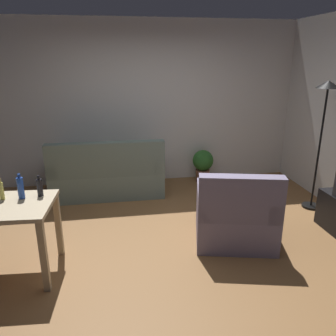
{
  "coord_description": "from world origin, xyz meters",
  "views": [
    {
      "loc": [
        -0.55,
        -3.51,
        2.09
      ],
      "look_at": [
        0.1,
        0.5,
        0.75
      ],
      "focal_mm": 35.84,
      "sensor_mm": 36.0,
      "label": 1
    }
  ],
  "objects_px": {
    "torchiere_lamp": "(325,111)",
    "bottle_squat": "(1,191)",
    "potted_plant": "(203,164)",
    "couch": "(108,176)",
    "bottle_blue": "(21,188)",
    "armchair": "(236,216)",
    "bottle_dark": "(40,187)"
  },
  "relations": [
    {
      "from": "torchiere_lamp",
      "to": "potted_plant",
      "type": "relative_size",
      "value": 3.18
    },
    {
      "from": "torchiere_lamp",
      "to": "bottle_dark",
      "type": "xyz_separation_m",
      "value": [
        -3.57,
        -0.81,
        -0.56
      ]
    },
    {
      "from": "couch",
      "to": "armchair",
      "type": "relative_size",
      "value": 1.62
    },
    {
      "from": "armchair",
      "to": "bottle_dark",
      "type": "distance_m",
      "value": 2.19
    },
    {
      "from": "armchair",
      "to": "bottle_squat",
      "type": "distance_m",
      "value": 2.54
    },
    {
      "from": "couch",
      "to": "armchair",
      "type": "xyz_separation_m",
      "value": [
        1.5,
        -1.72,
        0.01
      ]
    },
    {
      "from": "torchiere_lamp",
      "to": "potted_plant",
      "type": "xyz_separation_m",
      "value": [
        -1.3,
        1.3,
        -1.08
      ]
    },
    {
      "from": "potted_plant",
      "to": "armchair",
      "type": "relative_size",
      "value": 0.53
    },
    {
      "from": "potted_plant",
      "to": "couch",
      "type": "bearing_deg",
      "value": -169.23
    },
    {
      "from": "potted_plant",
      "to": "bottle_blue",
      "type": "relative_size",
      "value": 2.22
    },
    {
      "from": "torchiere_lamp",
      "to": "potted_plant",
      "type": "bearing_deg",
      "value": 135.1
    },
    {
      "from": "armchair",
      "to": "potted_plant",
      "type": "bearing_deg",
      "value": -80.98
    },
    {
      "from": "bottle_blue",
      "to": "couch",
      "type": "bearing_deg",
      "value": 66.43
    },
    {
      "from": "torchiere_lamp",
      "to": "couch",
      "type": "bearing_deg",
      "value": 161.48
    },
    {
      "from": "armchair",
      "to": "bottle_blue",
      "type": "bearing_deg",
      "value": 15.98
    },
    {
      "from": "armchair",
      "to": "couch",
      "type": "bearing_deg",
      "value": -35.82
    },
    {
      "from": "couch",
      "to": "potted_plant",
      "type": "relative_size",
      "value": 3.04
    },
    {
      "from": "couch",
      "to": "torchiere_lamp",
      "type": "xyz_separation_m",
      "value": [
        2.95,
        -0.99,
        1.11
      ]
    },
    {
      "from": "couch",
      "to": "bottle_dark",
      "type": "xyz_separation_m",
      "value": [
        -0.63,
        -1.8,
        0.55
      ]
    },
    {
      "from": "torchiere_lamp",
      "to": "bottle_dark",
      "type": "distance_m",
      "value": 3.71
    },
    {
      "from": "potted_plant",
      "to": "torchiere_lamp",
      "type": "bearing_deg",
      "value": -44.9
    },
    {
      "from": "torchiere_lamp",
      "to": "bottle_squat",
      "type": "xyz_separation_m",
      "value": [
        -3.93,
        -0.84,
        -0.56
      ]
    },
    {
      "from": "bottle_blue",
      "to": "bottle_dark",
      "type": "xyz_separation_m",
      "value": [
        0.17,
        0.04,
        -0.02
      ]
    },
    {
      "from": "bottle_squat",
      "to": "bottle_blue",
      "type": "xyz_separation_m",
      "value": [
        0.18,
        -0.0,
        0.02
      ]
    },
    {
      "from": "couch",
      "to": "potted_plant",
      "type": "xyz_separation_m",
      "value": [
        1.64,
        0.31,
        0.02
      ]
    },
    {
      "from": "potted_plant",
      "to": "bottle_squat",
      "type": "bearing_deg",
      "value": -140.79
    },
    {
      "from": "potted_plant",
      "to": "bottle_dark",
      "type": "xyz_separation_m",
      "value": [
        -2.27,
        -2.11,
        0.52
      ]
    },
    {
      "from": "bottle_dark",
      "to": "couch",
      "type": "bearing_deg",
      "value": 70.73
    },
    {
      "from": "armchair",
      "to": "bottle_squat",
      "type": "relative_size",
      "value": 4.97
    },
    {
      "from": "armchair",
      "to": "bottle_blue",
      "type": "xyz_separation_m",
      "value": [
        -2.3,
        -0.12,
        0.55
      ]
    },
    {
      "from": "bottle_squat",
      "to": "bottle_blue",
      "type": "distance_m",
      "value": 0.18
    },
    {
      "from": "bottle_squat",
      "to": "bottle_dark",
      "type": "height_order",
      "value": "bottle_dark"
    }
  ]
}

